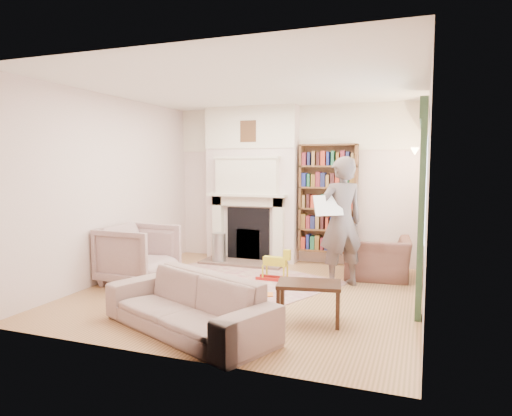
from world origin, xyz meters
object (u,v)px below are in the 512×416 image
at_px(sofa, 188,304).
at_px(coffee_table, 309,302).
at_px(bookcase, 328,198).
at_px(rocking_horse, 275,265).
at_px(armchair_reading, 376,258).
at_px(armchair_left, 139,254).
at_px(paraffin_heater, 219,248).
at_px(man_reading, 341,222).

bearing_deg(sofa, coffee_table, 56.53).
relative_size(bookcase, rocking_horse, 3.32).
distance_m(armchair_reading, rocking_horse, 1.58).
relative_size(armchair_left, paraffin_heater, 1.74).
height_order(armchair_reading, coffee_table, armchair_reading).
xyz_separation_m(armchair_reading, rocking_horse, (-1.43, -0.67, -0.08)).
distance_m(paraffin_heater, rocking_horse, 1.53).
distance_m(armchair_reading, man_reading, 0.97).
relative_size(sofa, rocking_horse, 3.65).
height_order(man_reading, coffee_table, man_reading).
bearing_deg(rocking_horse, man_reading, 5.73).
relative_size(coffee_table, paraffin_heater, 1.27).
bearing_deg(armchair_left, armchair_reading, -63.60).
bearing_deg(coffee_table, armchair_reading, 67.11).
bearing_deg(paraffin_heater, armchair_left, -108.67).
xyz_separation_m(man_reading, paraffin_heater, (-2.28, 0.72, -0.66)).
bearing_deg(paraffin_heater, rocking_horse, -31.28).
bearing_deg(armchair_reading, paraffin_heater, -8.04).
bearing_deg(sofa, man_reading, 87.15).
relative_size(bookcase, sofa, 0.91).
xyz_separation_m(armchair_reading, sofa, (-1.64, -3.01, -0.03)).
bearing_deg(armchair_left, bookcase, -45.01).
bearing_deg(man_reading, sofa, 26.09).
relative_size(sofa, coffee_table, 2.91).
relative_size(armchair_reading, rocking_horse, 1.78).
height_order(armchair_reading, armchair_left, armchair_left).
bearing_deg(armchair_left, sofa, -130.63).
distance_m(bookcase, coffee_table, 3.17).
relative_size(armchair_reading, sofa, 0.49).
xyz_separation_m(bookcase, sofa, (-0.73, -3.73, -0.88)).
bearing_deg(rocking_horse, armchair_reading, 26.77).
distance_m(bookcase, sofa, 3.90).
relative_size(sofa, man_reading, 1.09).
bearing_deg(armchair_left, man_reading, -70.51).
distance_m(armchair_left, man_reading, 3.02).
height_order(bookcase, sofa, bookcase).
xyz_separation_m(bookcase, rocking_horse, (-0.52, -1.40, -0.93)).
bearing_deg(armchair_reading, man_reading, 47.66).
distance_m(bookcase, armchair_reading, 1.44).
relative_size(armchair_reading, paraffin_heater, 1.81).
height_order(sofa, paraffin_heater, sofa).
xyz_separation_m(armchair_reading, paraffin_heater, (-2.73, 0.12, -0.05)).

